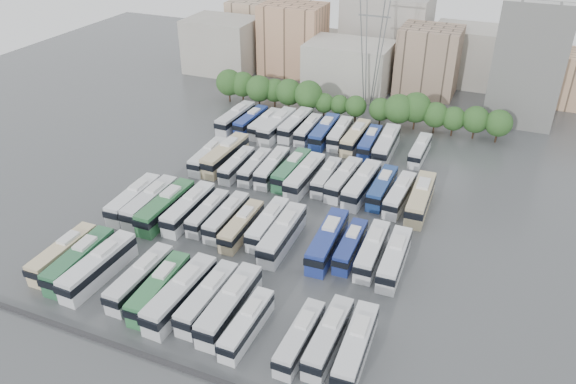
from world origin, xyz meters
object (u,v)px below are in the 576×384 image
at_px(bus_r0_s0, 63,253).
at_px(bus_r2_s7, 305,176).
at_px(bus_r3_s5, 308,129).
at_px(bus_r0_s4, 140,278).
at_px(bus_r2_s8, 326,177).
at_px(bus_r3_s2, 265,123).
at_px(bus_r0_s9, 247,324).
at_px(bus_r1_s3, 189,208).
at_px(bus_r0_s12, 329,337).
at_px(bus_r2_s3, 237,165).
at_px(bus_r0_s2, 99,266).
at_px(bus_r1_s6, 242,225).
at_px(bus_r1_s10, 328,240).
at_px(bus_r2_s1, 208,156).
at_px(bus_r3_s10, 386,145).
at_px(bus_r3_s0, 236,118).
at_px(bus_r3_s3, 277,126).
at_px(bus_r0_s8, 230,304).
at_px(bus_r1_s7, 268,223).
at_px(electricity_pylon, 374,28).
at_px(bus_r2_s2, 225,155).
at_px(bus_r1_s2, 166,206).
at_px(bus_r1_s5, 227,217).
at_px(bus_r3_s9, 370,142).
at_px(bus_r3_s12, 420,150).
at_px(bus_r2_s6, 292,169).
at_px(bus_r0_s1, 80,260).
at_px(bus_r1_s11, 350,246).
at_px(bus_r0_s5, 159,288).
at_px(bus_r0_s13, 356,346).
at_px(bus_r0_s11, 300,337).
at_px(bus_r1_s4, 208,212).
at_px(bus_r0_s6, 181,294).
at_px(bus_r3_s8, 356,137).
at_px(bus_r2_s4, 255,167).
at_px(bus_r2_s12, 400,194).
at_px(bus_r2_s5, 272,167).
at_px(bus_r2_s13, 421,198).
at_px(bus_r2_s9, 344,179).
at_px(bus_r2_s10, 362,184).
at_px(bus_r1_s13, 394,258).
at_px(bus_r3_s6, 324,132).
at_px(bus_r1_s1, 150,202).
at_px(bus_r1_s12, 372,250).
at_px(bus_r2_s11, 382,187).
at_px(bus_r1_s0, 134,199).
at_px(bus_r3_s7, 340,133).
at_px(bus_r0_s7, 208,297).
at_px(apartment_tower, 529,61).
at_px(bus_r3_s4, 295,124).

xyz_separation_m(bus_r0_s0, bus_r2_s7, (23.09, 33.96, 0.15)).
bearing_deg(bus_r3_s5, bus_r0_s4, -94.63).
relative_size(bus_r2_s8, bus_r3_s2, 0.95).
xyz_separation_m(bus_r0_s9, bus_r1_s3, (-19.87, 19.42, 0.28)).
relative_size(bus_r0_s12, bus_r2_s3, 1.08).
bearing_deg(bus_r0_s2, bus_r1_s6, 53.37).
bearing_deg(bus_r2_s8, bus_r1_s10, -71.23).
height_order(bus_r2_s1, bus_r3_s10, bus_r3_s10).
distance_m(bus_r3_s0, bus_r3_s3, 9.88).
bearing_deg(bus_r0_s8, bus_r1_s7, 99.74).
distance_m(electricity_pylon, bus_r2_s2, 44.06).
bearing_deg(bus_r1_s2, bus_r1_s5, 8.62).
distance_m(bus_r3_s9, bus_r3_s12, 9.80).
xyz_separation_m(bus_r2_s6, bus_r3_s10, (13.14, 16.17, 0.18)).
relative_size(bus_r0_s1, bus_r3_s2, 1.11).
xyz_separation_m(bus_r1_s11, bus_r3_s9, (-6.80, 34.62, 0.08)).
relative_size(bus_r0_s5, bus_r0_s13, 1.00).
xyz_separation_m(bus_r0_s9, bus_r0_s11, (6.63, 0.40, 0.01)).
bearing_deg(bus_r2_s6, bus_r0_s12, -60.44).
distance_m(bus_r0_s12, bus_r1_s4, 32.00).
bearing_deg(bus_r0_s6, bus_r3_s8, 84.81).
bearing_deg(bus_r0_s6, bus_r1_s3, 120.51).
height_order(bus_r2_s4, bus_r3_s12, bus_r3_s12).
xyz_separation_m(bus_r2_s12, bus_r3_s12, (-0.26, 18.18, -0.12)).
xyz_separation_m(bus_r0_s0, bus_r1_s2, (6.51, 15.86, 0.21)).
distance_m(bus_r1_s5, bus_r2_s5, 17.60).
height_order(bus_r2_s13, bus_r3_s10, bus_r3_s10).
xyz_separation_m(bus_r1_s5, bus_r2_s9, (13.11, 18.22, 0.12)).
height_order(bus_r0_s12, bus_r3_s12, bus_r0_s12).
relative_size(bus_r1_s10, bus_r3_s12, 1.20).
xyz_separation_m(bus_r1_s6, bus_r2_s10, (13.31, 18.73, 0.27)).
bearing_deg(bus_r0_s6, bus_r2_s1, 116.58).
xyz_separation_m(bus_r0_s6, bus_r1_s13, (23.14, 17.98, -0.18)).
bearing_deg(bus_r0_s13, bus_r1_s4, 145.69).
distance_m(bus_r2_s9, bus_r3_s6, 19.83).
xyz_separation_m(bus_r0_s6, bus_r1_s1, (-16.63, 17.40, -0.08)).
relative_size(bus_r1_s12, bus_r2_s6, 0.96).
distance_m(bus_r2_s7, bus_r3_s8, 19.26).
bearing_deg(bus_r0_s11, bus_r2_s11, 90.63).
xyz_separation_m(bus_r1_s0, bus_r2_s4, (13.03, 18.24, -0.27)).
bearing_deg(bus_r2_s7, bus_r3_s12, 49.81).
xyz_separation_m(bus_r0_s6, bus_r3_s7, (3.08, 55.00, -0.26)).
xyz_separation_m(bus_r0_s7, bus_r0_s9, (6.53, -2.16, -0.19)).
bearing_deg(bus_r1_s3, apartment_tower, 53.94).
bearing_deg(bus_r3_s4, bus_r3_s7, 0.18).
relative_size(bus_r0_s1, bus_r0_s9, 1.18).
relative_size(bus_r1_s5, bus_r2_s8, 1.05).
bearing_deg(bus_r2_s2, bus_r3_s4, 71.64).
relative_size(bus_r0_s8, bus_r2_s11, 1.12).
height_order(bus_r0_s4, bus_r2_s7, bus_r2_s7).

